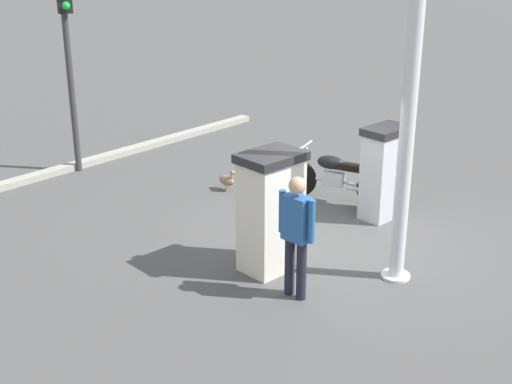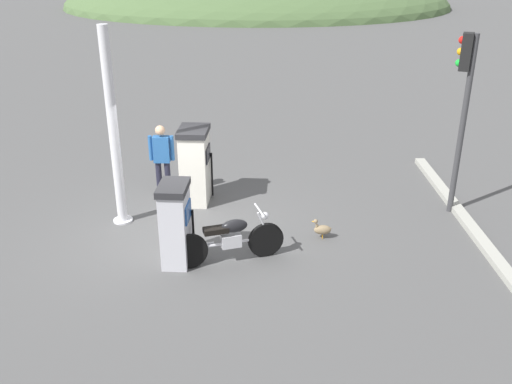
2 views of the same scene
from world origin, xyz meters
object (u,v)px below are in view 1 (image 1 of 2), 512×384
(roadside_traffic_light, at_px, (67,39))
(attendant_person, at_px, (296,230))
(fuel_pump_far, at_px, (271,211))
(fuel_pump_near, at_px, (383,172))
(wandering_duck, at_px, (227,180))
(motorcycle_near_pump, at_px, (335,177))
(canopy_support_pole, at_px, (406,144))

(roadside_traffic_light, bearing_deg, attendant_person, 174.38)
(fuel_pump_far, bearing_deg, fuel_pump_near, -89.99)
(attendant_person, height_order, roadside_traffic_light, roadside_traffic_light)
(attendant_person, bearing_deg, wandering_duck, -29.60)
(fuel_pump_far, height_order, wandering_duck, fuel_pump_far)
(attendant_person, relative_size, wandering_duck, 3.95)
(motorcycle_near_pump, bearing_deg, canopy_support_pole, 146.93)
(motorcycle_near_pump, bearing_deg, attendant_person, 120.85)
(fuel_pump_near, distance_m, fuel_pump_far, 2.61)
(fuel_pump_near, height_order, fuel_pump_far, fuel_pump_far)
(fuel_pump_far, bearing_deg, motorcycle_near_pump, -69.64)
(fuel_pump_far, relative_size, wandering_duck, 4.07)
(motorcycle_near_pump, height_order, roadside_traffic_light, roadside_traffic_light)
(attendant_person, relative_size, canopy_support_pole, 0.41)
(motorcycle_near_pump, distance_m, attendant_person, 3.42)
(fuel_pump_near, distance_m, attendant_person, 3.06)
(fuel_pump_near, bearing_deg, fuel_pump_far, 90.01)
(motorcycle_near_pump, bearing_deg, wandering_duck, 28.26)
(wandering_duck, relative_size, roadside_traffic_light, 0.11)
(motorcycle_near_pump, xyz_separation_m, roadside_traffic_light, (4.51, 2.29, 2.09))
(fuel_pump_far, distance_m, wandering_duck, 3.21)
(roadside_traffic_light, relative_size, canopy_support_pole, 0.94)
(fuel_pump_far, xyz_separation_m, wandering_duck, (2.69, -1.63, -0.66))
(fuel_pump_far, xyz_separation_m, roadside_traffic_light, (5.46, -0.27, 1.69))
(motorcycle_near_pump, xyz_separation_m, canopy_support_pole, (-2.36, 1.53, 1.45))
(motorcycle_near_pump, xyz_separation_m, attendant_person, (-1.73, 2.90, 0.48))
(fuel_pump_far, xyz_separation_m, motorcycle_near_pump, (0.95, -2.56, -0.40))
(fuel_pump_far, xyz_separation_m, canopy_support_pole, (-1.41, -1.03, 1.05))
(roadside_traffic_light, bearing_deg, fuel_pump_far, 177.17)
(canopy_support_pole, bearing_deg, motorcycle_near_pump, -33.07)
(motorcycle_near_pump, height_order, canopy_support_pole, canopy_support_pole)
(motorcycle_near_pump, xyz_separation_m, wandering_duck, (1.74, 0.93, -0.27))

